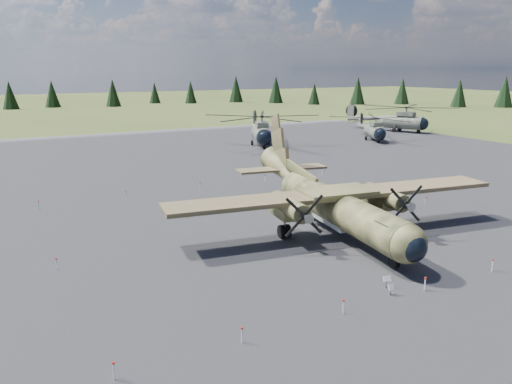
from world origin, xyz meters
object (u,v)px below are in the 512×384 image
helicopter_mid (375,124)px  helicopter_far (403,114)px  helicopter_near (261,124)px  transport_plane (331,199)px

helicopter_mid → helicopter_far: (13.91, 7.15, 0.63)m
helicopter_near → helicopter_mid: helicopter_near is taller
helicopter_mid → helicopter_far: bearing=51.8°
transport_plane → helicopter_mid: bearing=53.1°
helicopter_near → helicopter_mid: 21.23m
transport_plane → helicopter_far: (51.65, 44.53, 1.08)m
transport_plane → helicopter_near: transport_plane is taller
helicopter_near → helicopter_mid: (20.78, -4.32, -0.62)m
transport_plane → helicopter_far: size_ratio=1.02×
helicopter_near → helicopter_far: (34.68, 2.83, 0.02)m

